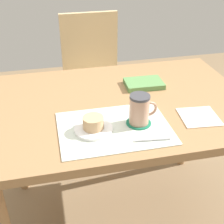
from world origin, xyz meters
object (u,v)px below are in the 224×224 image
at_px(small_book, 144,84).
at_px(pastry, 93,123).
at_px(pastry_plate, 93,129).
at_px(coffee_mug, 140,109).
at_px(wooden_chair, 93,77).
at_px(dining_table, 121,117).

bearing_deg(small_book, pastry, -131.32).
relative_size(pastry, small_book, 0.44).
distance_m(pastry_plate, small_book, 0.45).
distance_m(pastry, coffee_mug, 0.19).
bearing_deg(wooden_chair, pastry_plate, 80.67).
distance_m(wooden_chair, small_book, 0.70).
height_order(pastry, coffee_mug, coffee_mug).
xyz_separation_m(pastry, coffee_mug, (0.18, 0.01, 0.03)).
bearing_deg(pastry_plate, small_book, 47.09).
distance_m(dining_table, coffee_mug, 0.24).
height_order(wooden_chair, small_book, wooden_chair).
bearing_deg(coffee_mug, pastry, -177.28).
xyz_separation_m(pastry_plate, pastry, (0.00, 0.00, 0.03)).
distance_m(coffee_mug, small_book, 0.34).
bearing_deg(pastry, wooden_chair, 80.89).
height_order(dining_table, coffee_mug, coffee_mug).
bearing_deg(coffee_mug, small_book, 69.24).
bearing_deg(pastry_plate, dining_table, 51.63).
bearing_deg(wooden_chair, pastry, 80.67).
bearing_deg(dining_table, small_book, 41.13).
height_order(dining_table, wooden_chair, wooden_chair).
bearing_deg(small_book, wooden_chair, 104.72).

